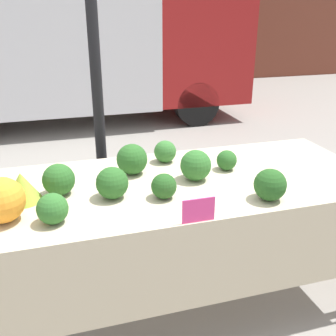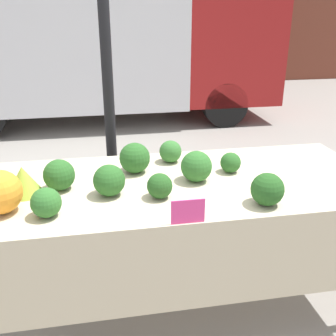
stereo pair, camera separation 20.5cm
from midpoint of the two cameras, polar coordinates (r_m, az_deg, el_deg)
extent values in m
plane|color=gray|center=(2.50, -2.47, -18.67)|extent=(40.00, 40.00, 0.00)
cylinder|color=black|center=(2.56, -12.54, 10.46)|extent=(0.07, 0.07, 2.28)
cube|color=silver|center=(6.18, -21.85, 19.35)|extent=(3.61, 1.87, 2.39)
cube|color=maroon|center=(6.52, 2.24, 17.93)|extent=(1.42, 1.72, 1.72)
cylinder|color=black|center=(5.89, 3.13, 9.32)|extent=(0.65, 0.22, 0.65)
cylinder|color=black|center=(7.29, -0.85, 11.86)|extent=(0.65, 0.22, 0.65)
cube|color=beige|center=(2.08, -2.81, -2.48)|extent=(2.27, 0.90, 0.03)
cube|color=beige|center=(1.83, 0.73, -14.66)|extent=(2.27, 0.01, 0.43)
cylinder|color=black|center=(2.97, 16.00, -3.80)|extent=(0.05, 0.05, 0.75)
sphere|color=orange|center=(1.85, -26.01, -4.30)|extent=(0.20, 0.20, 0.20)
cone|color=#93B238|center=(2.01, -23.23, -2.61)|extent=(0.18, 0.18, 0.14)
sphere|color=#285B23|center=(1.91, -11.16, -2.21)|extent=(0.16, 0.16, 0.16)
sphere|color=#285B23|center=(2.22, 5.93, 1.09)|extent=(0.11, 0.11, 0.11)
sphere|color=#285B23|center=(2.01, -18.42, -1.68)|extent=(0.16, 0.16, 0.16)
sphere|color=#285B23|center=(2.17, -7.95, 1.21)|extent=(0.17, 0.17, 0.17)
sphere|color=#2D6628|center=(1.77, -19.67, -5.67)|extent=(0.13, 0.13, 0.13)
sphere|color=#23511E|center=(1.88, -3.72, -2.72)|extent=(0.12, 0.12, 0.12)
sphere|color=#23511E|center=(1.90, 11.65, -2.47)|extent=(0.16, 0.16, 0.16)
sphere|color=#2D6628|center=(2.07, 1.23, 0.34)|extent=(0.17, 0.17, 0.17)
sphere|color=#336B2D|center=(2.32, -2.94, 2.36)|extent=(0.13, 0.13, 0.13)
cube|color=#E53D84|center=(1.68, 0.97, -6.24)|extent=(0.15, 0.01, 0.11)
camera|label=1|loc=(0.10, -92.86, -1.17)|focal=42.00mm
camera|label=2|loc=(0.10, 87.14, 1.17)|focal=42.00mm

